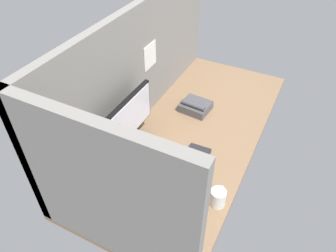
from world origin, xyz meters
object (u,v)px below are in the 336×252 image
(mug_ceramic_white, at_px, (218,197))
(desk_phone, at_px, (195,106))
(monitor, at_px, (130,123))
(mouse, at_px, (170,202))
(keyboard, at_px, (190,168))

(mug_ceramic_white, bearing_deg, desk_phone, 31.57)
(mug_ceramic_white, relative_size, desk_phone, 0.56)
(monitor, bearing_deg, mug_ceramic_white, -102.66)
(monitor, distance_m, mouse, 0.49)
(mouse, height_order, desk_phone, desk_phone)
(mouse, bearing_deg, monitor, 42.39)
(monitor, bearing_deg, mouse, -123.19)
(desk_phone, bearing_deg, keyboard, -159.89)
(monitor, xyz_separation_m, desk_phone, (0.53, -0.18, -0.18))
(monitor, xyz_separation_m, mouse, (-0.25, -0.38, -0.19))
(mouse, distance_m, mug_ceramic_white, 0.24)
(keyboard, relative_size, desk_phone, 1.82)
(keyboard, xyz_separation_m, desk_phone, (0.51, 0.19, 0.02))
(desk_phone, bearing_deg, mug_ceramic_white, -148.43)
(mouse, bearing_deg, mug_ceramic_white, -75.73)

